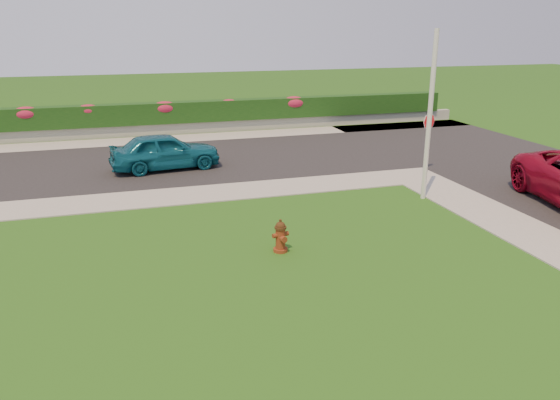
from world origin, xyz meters
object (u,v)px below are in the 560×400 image
object	(u,v)px
sedan_teal	(165,151)
stop_sign	(428,129)
fire_hydrant	(281,236)
utility_pole	(430,117)

from	to	relation	value
sedan_teal	stop_sign	bearing A→B (deg)	-115.45
fire_hydrant	sedan_teal	bearing A→B (deg)	91.26
fire_hydrant	stop_sign	distance (m)	10.01
fire_hydrant	sedan_teal	size ratio (longest dim) A/B	0.20
utility_pole	sedan_teal	bearing A→B (deg)	141.36
fire_hydrant	sedan_teal	xyz separation A→B (m)	(-2.04, 9.41, 0.36)
sedan_teal	utility_pole	size ratio (longest dim) A/B	0.78
sedan_teal	utility_pole	bearing A→B (deg)	-135.24
fire_hydrant	sedan_teal	distance (m)	9.63
fire_hydrant	stop_sign	size ratio (longest dim) A/B	0.37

